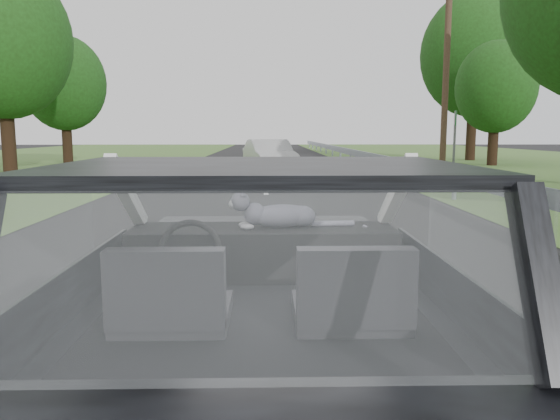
{
  "coord_description": "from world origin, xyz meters",
  "views": [
    {
      "loc": [
        0.03,
        -2.62,
        1.57
      ],
      "look_at": [
        0.1,
        0.56,
        1.12
      ],
      "focal_mm": 35.0,
      "sensor_mm": 36.0,
      "label": 1
    }
  ],
  "objects_px": {
    "other_car": "(270,157)",
    "highway_sign": "(454,142)",
    "utility_pole": "(446,72)",
    "subject_car": "(262,304)",
    "cat": "(281,214)"
  },
  "relations": [
    {
      "from": "cat",
      "to": "other_car",
      "type": "height_order",
      "value": "other_car"
    },
    {
      "from": "subject_car",
      "to": "highway_sign",
      "type": "height_order",
      "value": "highway_sign"
    },
    {
      "from": "other_car",
      "to": "highway_sign",
      "type": "height_order",
      "value": "highway_sign"
    },
    {
      "from": "other_car",
      "to": "utility_pole",
      "type": "xyz_separation_m",
      "value": [
        7.47,
        3.15,
        3.44
      ]
    },
    {
      "from": "other_car",
      "to": "utility_pole",
      "type": "height_order",
      "value": "utility_pole"
    },
    {
      "from": "highway_sign",
      "to": "utility_pole",
      "type": "bearing_deg",
      "value": 100.33
    },
    {
      "from": "subject_car",
      "to": "cat",
      "type": "bearing_deg",
      "value": 79.88
    },
    {
      "from": "highway_sign",
      "to": "subject_car",
      "type": "bearing_deg",
      "value": -94.24
    },
    {
      "from": "subject_car",
      "to": "highway_sign",
      "type": "relative_size",
      "value": 1.66
    },
    {
      "from": "cat",
      "to": "highway_sign",
      "type": "xyz_separation_m",
      "value": [
        7.21,
        17.96,
        0.12
      ]
    },
    {
      "from": "cat",
      "to": "highway_sign",
      "type": "height_order",
      "value": "highway_sign"
    },
    {
      "from": "subject_car",
      "to": "other_car",
      "type": "relative_size",
      "value": 1.0
    },
    {
      "from": "other_car",
      "to": "highway_sign",
      "type": "bearing_deg",
      "value": -3.97
    },
    {
      "from": "other_car",
      "to": "cat",
      "type": "bearing_deg",
      "value": -101.72
    },
    {
      "from": "utility_pole",
      "to": "cat",
      "type": "bearing_deg",
      "value": -110.37
    }
  ]
}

